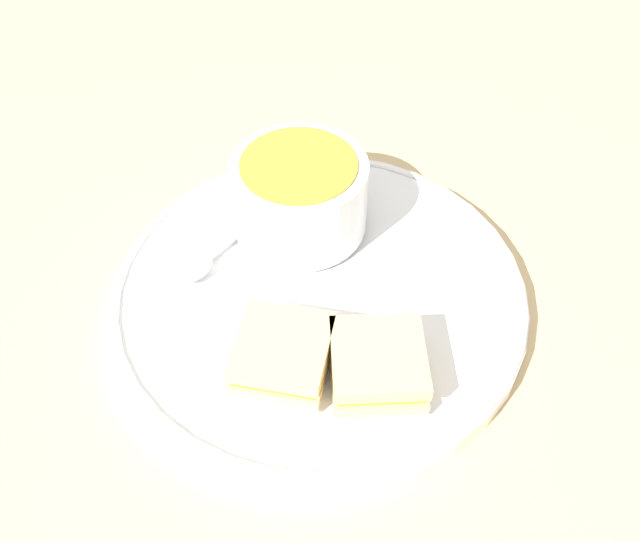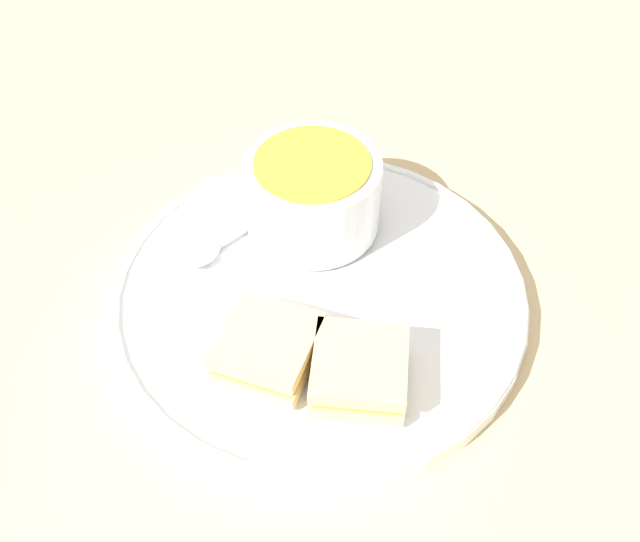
% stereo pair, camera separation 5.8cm
% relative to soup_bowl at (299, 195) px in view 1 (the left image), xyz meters
% --- Properties ---
extents(ground_plane, '(2.40, 2.40, 0.00)m').
position_rel_soup_bowl_xyz_m(ground_plane, '(-0.03, -0.07, -0.06)').
color(ground_plane, '#D1B27F').
extents(plate, '(0.33, 0.33, 0.02)m').
position_rel_soup_bowl_xyz_m(plate, '(-0.03, -0.07, -0.04)').
color(plate, white).
rests_on(plate, ground_plane).
extents(soup_bowl, '(0.11, 0.11, 0.07)m').
position_rel_soup_bowl_xyz_m(soup_bowl, '(0.00, 0.00, 0.00)').
color(soup_bowl, white).
rests_on(soup_bowl, plate).
extents(spoon, '(0.10, 0.05, 0.01)m').
position_rel_soup_bowl_xyz_m(spoon, '(-0.09, 0.01, -0.03)').
color(spoon, silver).
rests_on(spoon, plate).
extents(sandwich_half_near, '(0.09, 0.09, 0.03)m').
position_rel_soup_bowl_xyz_m(sandwich_half_near, '(-0.09, -0.12, -0.02)').
color(sandwich_half_near, '#DBBC7F').
rests_on(sandwich_half_near, plate).
extents(sandwich_half_far, '(0.09, 0.09, 0.03)m').
position_rel_soup_bowl_xyz_m(sandwich_half_far, '(-0.04, -0.16, -0.02)').
color(sandwich_half_far, '#DBBC7F').
rests_on(sandwich_half_far, plate).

